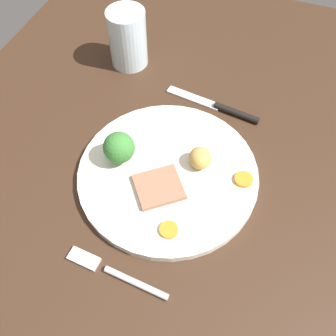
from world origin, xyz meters
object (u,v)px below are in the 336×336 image
dinner_plate (168,174)px  water_glass (128,38)px  carrot_coin_back (244,179)px  knife (219,107)px  carrot_coin_front (169,230)px  meat_slice_main (158,190)px  roast_potato_left (200,158)px  fork (114,273)px  broccoli_floret (119,148)px

dinner_plate → water_glass: water_glass is taller
carrot_coin_back → water_glass: (20.58, 28.55, 3.89)cm
knife → carrot_coin_front: bearing=97.4°
dinner_plate → meat_slice_main: (-3.89, 0.23, 1.10)cm
meat_slice_main → carrot_coin_back: size_ratio=2.41×
roast_potato_left → water_glass: 29.27cm
carrot_coin_front → carrot_coin_back: bearing=-33.2°
roast_potato_left → fork: (-20.74, 5.49, -2.63)cm
meat_slice_main → carrot_coin_front: 6.81cm
meat_slice_main → water_glass: water_glass is taller
carrot_coin_front → broccoli_floret: 14.98cm
broccoli_floret → water_glass: water_glass is taller
broccoli_floret → knife: broccoli_floret is taller
meat_slice_main → broccoli_floret: (3.42, 7.73, 2.71)cm
meat_slice_main → broccoli_floret: broccoli_floret is taller
meat_slice_main → fork: (-13.67, 1.04, -1.41)cm
dinner_plate → carrot_coin_back: carrot_coin_back is taller
roast_potato_left → carrot_coin_back: roast_potato_left is taller
dinner_plate → carrot_coin_front: (-9.46, -3.69, 0.96)cm
roast_potato_left → knife: bearing=2.8°
roast_potato_left → dinner_plate: bearing=127.0°
dinner_plate → roast_potato_left: 5.77cm
carrot_coin_front → fork: size_ratio=0.18×
roast_potato_left → knife: (13.94, 0.68, -2.56)cm
carrot_coin_back → knife: carrot_coin_back is taller
dinner_plate → meat_slice_main: size_ratio=4.13×
dinner_plate → knife: (17.12, -3.54, -0.25)cm
dinner_plate → carrot_coin_front: 10.20cm
meat_slice_main → water_glass: bearing=31.7°
carrot_coin_front → dinner_plate: bearing=21.3°
broccoli_floret → roast_potato_left: bearing=-73.3°
carrot_coin_front → carrot_coin_back: (12.08, -7.89, 0.03)cm
roast_potato_left → meat_slice_main: bearing=147.8°
roast_potato_left → water_glass: (20.03, 21.19, 2.57)cm
carrot_coin_front → fork: carrot_coin_front is taller
dinner_plate → knife: 17.48cm
fork → dinner_plate: bearing=-90.3°
meat_slice_main → fork: bearing=175.7°
roast_potato_left → carrot_coin_front: roast_potato_left is taller
roast_potato_left → carrot_coin_front: 12.72cm
meat_slice_main → carrot_coin_front: bearing=-144.9°
roast_potato_left → fork: 21.61cm
dinner_plate → broccoli_floret: broccoli_floret is taller
carrot_coin_back → broccoli_floret: 19.98cm
roast_potato_left → carrot_coin_back: 7.50cm
broccoli_floret → carrot_coin_front: bearing=-127.7°
water_glass → knife: bearing=-106.5°
dinner_plate → broccoli_floret: bearing=93.4°
roast_potato_left → fork: bearing=165.2°
broccoli_floret → water_glass: 25.36cm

